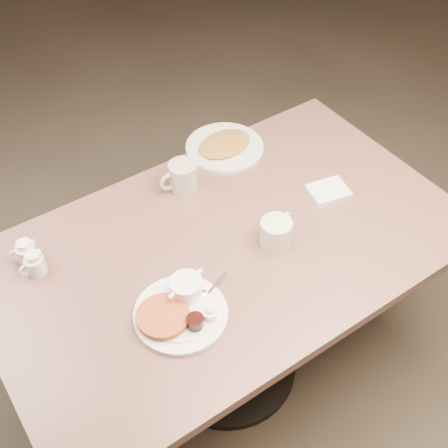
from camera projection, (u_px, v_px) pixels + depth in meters
room at (229, 58)px, 1.33m from camera, size 7.04×8.04×2.84m
diner_table at (227, 277)px, 1.93m from camera, size 1.50×0.90×0.75m
main_plate at (180, 308)px, 1.61m from camera, size 0.35×0.32×0.07m
coffee_mug_near at (276, 232)px, 1.78m from camera, size 0.15×0.13×0.09m
napkin at (328, 191)px, 1.96m from camera, size 0.15×0.13×0.02m
coffee_mug_far at (182, 176)px, 1.95m from camera, size 0.14×0.10×0.10m
creamer_left at (35, 264)px, 1.70m from camera, size 0.09×0.07×0.08m
creamer_right at (26, 252)px, 1.73m from camera, size 0.09×0.07×0.08m
hash_plate at (225, 146)px, 2.12m from camera, size 0.32×0.32×0.04m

